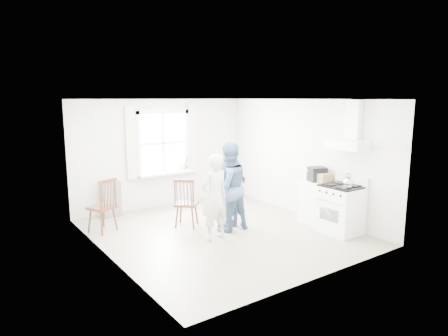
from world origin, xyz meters
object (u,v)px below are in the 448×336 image
gas_stove (340,209)px  windsor_chair_b (185,198)px  windsor_chair_a (106,200)px  low_cabinet (316,202)px  person_mid (228,187)px  person_left (214,197)px  stereo_stack (317,174)px  person_right (230,185)px

gas_stove → windsor_chair_b: bearing=139.3°
gas_stove → windsor_chair_a: 4.61m
low_cabinet → person_mid: size_ratio=0.51×
windsor_chair_a → person_left: 2.18m
stereo_stack → person_right: (-1.68, 0.78, -0.17)m
windsor_chair_a → gas_stove: bearing=-35.3°
person_left → low_cabinet: bearing=165.4°
gas_stove → person_right: (-1.59, 1.49, 0.40)m
person_left → person_right: size_ratio=0.92×
stereo_stack → person_left: person_left is taller
windsor_chair_b → person_right: bearing=-35.0°
windsor_chair_a → person_mid: (2.05, -1.27, 0.22)m
gas_stove → stereo_stack: 0.92m
stereo_stack → person_left: 2.38m
windsor_chair_a → person_right: size_ratio=0.61×
stereo_stack → person_left: (-2.33, 0.39, -0.24)m
low_cabinet → person_right: 1.89m
person_mid → person_left: bearing=30.4°
person_left → person_right: 0.76m
gas_stove → windsor_chair_a: (-3.76, 2.66, 0.18)m
windsor_chair_a → person_mid: person_mid is taller
low_cabinet → windsor_chair_a: windsor_chair_a is taller
windsor_chair_a → windsor_chair_b: size_ratio=1.05×
person_right → person_left: bearing=9.3°
stereo_stack → person_right: size_ratio=0.24×
low_cabinet → windsor_chair_b: 2.76m
windsor_chair_b → person_mid: (0.63, -0.63, 0.25)m
low_cabinet → person_left: person_left is taller
windsor_chair_a → stereo_stack: bearing=-26.8°
windsor_chair_a → person_left: bearing=-45.7°
person_right → windsor_chair_a: bearing=-49.7°
gas_stove → person_left: (-2.24, 1.10, 0.33)m
stereo_stack → windsor_chair_b: 2.80m
gas_stove → windsor_chair_b: gas_stove is taller
windsor_chair_b → person_left: size_ratio=0.63×
low_cabinet → windsor_chair_b: windsor_chair_b is taller
windsor_chair_b → person_right: (0.76, -0.53, 0.25)m
low_cabinet → person_right: person_right is taller
gas_stove → person_right: 2.21m
stereo_stack → person_right: 1.86m
windsor_chair_a → windsor_chair_b: windsor_chair_a is taller
person_left → person_mid: (0.53, 0.29, 0.07)m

